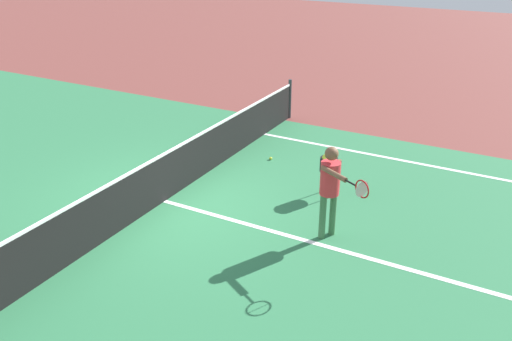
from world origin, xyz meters
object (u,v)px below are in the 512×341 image
(ball_hopper, at_px, (329,163))
(net, at_px, (162,178))
(player_near, at_px, (331,183))
(tennis_ball_near_net, at_px, (271,158))

(ball_hopper, bearing_deg, net, 123.72)
(player_near, relative_size, ball_hopper, 1.85)
(net, distance_m, ball_hopper, 3.16)
(tennis_ball_near_net, bearing_deg, ball_hopper, -119.59)
(net, height_order, player_near, player_near)
(net, relative_size, tennis_ball_near_net, 170.27)
(net, xyz_separation_m, player_near, (0.29, -3.20, 0.51))
(ball_hopper, height_order, tennis_ball_near_net, ball_hopper)
(net, xyz_separation_m, ball_hopper, (1.75, -2.62, 0.18))
(ball_hopper, distance_m, tennis_ball_near_net, 2.10)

